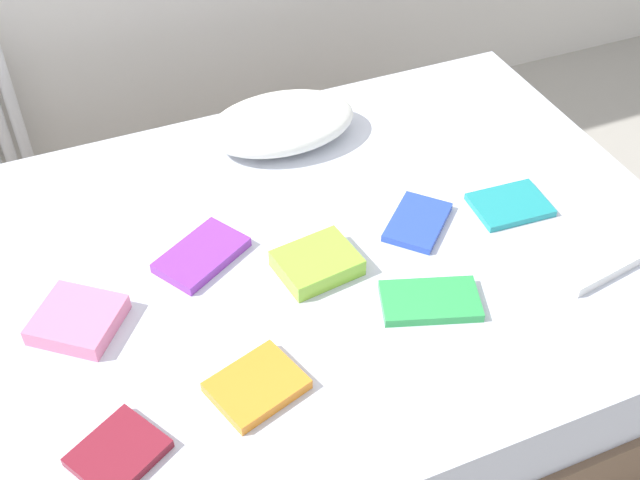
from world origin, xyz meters
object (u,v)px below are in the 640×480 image
pillow (282,123)px  textbook_white (593,262)px  textbook_orange (257,386)px  textbook_purple (202,255)px  textbook_blue (418,222)px  textbook_maroon (118,453)px  textbook_pink (78,320)px  textbook_lime (317,263)px  bed (327,308)px  textbook_green (430,301)px  textbook_teal (510,205)px

pillow → textbook_white: bearing=-57.3°
textbook_orange → textbook_purple: size_ratio=0.84×
pillow → textbook_blue: (0.20, -0.53, -0.05)m
textbook_maroon → textbook_pink: 0.40m
pillow → textbook_lime: size_ratio=2.35×
textbook_pink → textbook_lime: bearing=34.0°
textbook_pink → textbook_blue: (0.95, 0.01, -0.01)m
textbook_pink → textbook_purple: bearing=56.1°
textbook_pink → textbook_orange: size_ratio=0.97×
bed → textbook_green: bearing=-62.5°
bed → textbook_purple: (-0.33, 0.09, 0.27)m
textbook_purple → textbook_teal: 0.89m
textbook_green → textbook_teal: (0.39, 0.24, -0.00)m
textbook_teal → pillow: bearing=133.8°
pillow → textbook_teal: size_ratio=2.25×
textbook_maroon → textbook_pink: size_ratio=0.92×
bed → textbook_lime: textbook_lime is taller
bed → textbook_purple: bearing=165.5°
textbook_teal → textbook_orange: bearing=-156.6°
pillow → textbook_orange: bearing=-114.2°
textbook_blue → textbook_teal: (0.28, -0.04, -0.00)m
pillow → textbook_teal: 0.75m
textbook_orange → bed: bearing=30.8°
pillow → textbook_lime: 0.60m
pillow → textbook_lime: (-0.13, -0.59, -0.04)m
textbook_pink → textbook_lime: 0.62m
textbook_lime → textbook_teal: 0.61m
bed → textbook_blue: 0.38m
textbook_blue → textbook_lime: (-0.33, -0.06, 0.01)m
textbook_blue → textbook_white: 0.48m
textbook_purple → textbook_blue: bearing=-40.3°
bed → textbook_lime: (-0.06, -0.07, 0.28)m
textbook_pink → textbook_blue: textbook_pink is taller
textbook_orange → textbook_blue: 0.70m
textbook_orange → textbook_purple: (0.01, 0.46, -0.00)m
textbook_purple → bed: bearing=-44.9°
bed → textbook_green: (0.16, -0.30, 0.27)m
textbook_white → bed: bearing=141.5°
textbook_pink → textbook_blue: bearing=38.8°
textbook_maroon → textbook_white: textbook_white is taller
textbook_maroon → textbook_orange: size_ratio=0.89×
bed → textbook_maroon: size_ratio=11.21×
textbook_orange → textbook_blue: size_ratio=0.94×
textbook_blue → textbook_maroon: bearing=160.1°
textbook_orange → textbook_lime: (0.28, 0.30, 0.01)m
textbook_white → textbook_teal: size_ratio=1.10×
textbook_pink → textbook_purple: (0.35, 0.11, -0.01)m
textbook_orange → textbook_teal: size_ratio=0.94×
pillow → textbook_purple: pillow is taller
textbook_purple → textbook_pink: bearing=167.3°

